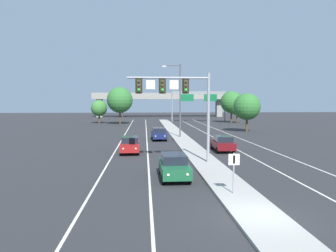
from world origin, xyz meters
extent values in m
plane|color=#28282B|center=(0.00, 0.00, 0.00)|extent=(260.00, 260.00, 0.00)
cube|color=#9E9B93|center=(0.00, 18.00, 0.07)|extent=(2.40, 110.00, 0.15)
cube|color=silver|center=(-4.70, 25.00, 0.00)|extent=(0.14, 100.00, 0.01)
cube|color=silver|center=(4.70, 25.00, 0.00)|extent=(0.14, 100.00, 0.01)
cube|color=silver|center=(-8.00, 25.00, 0.00)|extent=(0.14, 100.00, 0.01)
cube|color=silver|center=(8.00, 25.00, 0.00)|extent=(0.14, 100.00, 0.01)
cylinder|color=gray|center=(0.16, 12.36, 3.75)|extent=(0.24, 0.24, 7.20)
cylinder|color=gray|center=(-3.10, 12.36, 6.95)|extent=(6.52, 0.16, 0.16)
cube|color=black|center=(-1.70, 12.40, 6.30)|extent=(0.56, 0.06, 1.20)
cube|color=#38330F|center=(-1.70, 12.36, 6.30)|extent=(0.32, 0.32, 1.00)
sphere|color=#282828|center=(-1.70, 12.19, 6.62)|extent=(0.22, 0.22, 0.22)
sphere|color=#282828|center=(-1.70, 12.19, 6.30)|extent=(0.22, 0.22, 0.22)
sphere|color=green|center=(-1.70, 12.19, 5.98)|extent=(0.22, 0.22, 0.22)
cube|color=black|center=(-3.56, 12.40, 6.30)|extent=(0.56, 0.06, 1.20)
cube|color=#38330F|center=(-3.56, 12.36, 6.30)|extent=(0.32, 0.32, 1.00)
sphere|color=#282828|center=(-3.56, 12.19, 6.62)|extent=(0.22, 0.22, 0.22)
sphere|color=#282828|center=(-3.56, 12.19, 6.30)|extent=(0.22, 0.22, 0.22)
sphere|color=green|center=(-3.56, 12.19, 5.98)|extent=(0.22, 0.22, 0.22)
cube|color=black|center=(-5.43, 12.40, 6.30)|extent=(0.56, 0.06, 1.20)
cube|color=#38330F|center=(-5.43, 12.36, 6.30)|extent=(0.32, 0.32, 1.00)
sphere|color=#282828|center=(-5.43, 12.19, 6.62)|extent=(0.22, 0.22, 0.22)
sphere|color=#282828|center=(-5.43, 12.19, 6.30)|extent=(0.22, 0.22, 0.22)
sphere|color=green|center=(-5.43, 12.19, 5.98)|extent=(0.22, 0.22, 0.22)
cube|color=white|center=(-2.63, 12.34, 6.40)|extent=(0.70, 0.04, 0.70)
cube|color=white|center=(-4.49, 12.34, 6.40)|extent=(0.70, 0.04, 0.70)
cylinder|color=gray|center=(-0.24, 3.26, 1.25)|extent=(0.08, 0.08, 2.20)
cube|color=white|center=(-0.24, 3.23, 2.00)|extent=(0.60, 0.03, 0.60)
cube|color=black|center=(-0.24, 3.21, 2.00)|extent=(0.12, 0.01, 0.44)
cylinder|color=#4C4C51|center=(-0.08, 31.10, 5.15)|extent=(0.20, 0.20, 10.00)
cylinder|color=#4C4C51|center=(-1.18, 31.10, 9.95)|extent=(2.20, 0.12, 0.12)
cube|color=#B7B7B2|center=(-2.28, 31.10, 9.80)|extent=(0.56, 0.28, 0.20)
cube|color=#195633|center=(-3.05, 7.55, 0.67)|extent=(1.86, 4.42, 0.70)
cube|color=black|center=(-3.06, 7.77, 1.30)|extent=(1.62, 2.40, 0.56)
sphere|color=#EAE5C6|center=(-2.45, 5.38, 0.72)|extent=(0.18, 0.18, 0.18)
sphere|color=#EAE5C6|center=(-3.60, 5.36, 0.72)|extent=(0.18, 0.18, 0.18)
cylinder|color=black|center=(-2.23, 6.06, 0.32)|extent=(0.23, 0.64, 0.64)
cylinder|color=black|center=(-3.83, 6.04, 0.32)|extent=(0.23, 0.64, 0.64)
cylinder|color=black|center=(-2.27, 9.06, 0.32)|extent=(0.23, 0.64, 0.64)
cylinder|color=black|center=(-3.87, 9.04, 0.32)|extent=(0.23, 0.64, 0.64)
cube|color=maroon|center=(-6.44, 18.42, 0.67)|extent=(1.90, 4.44, 0.70)
cube|color=black|center=(-6.44, 18.64, 1.30)|extent=(1.64, 2.41, 0.56)
sphere|color=#EAE5C6|center=(-5.81, 16.25, 0.72)|extent=(0.18, 0.18, 0.18)
sphere|color=#EAE5C6|center=(-6.96, 16.22, 0.72)|extent=(0.18, 0.18, 0.18)
cylinder|color=black|center=(-5.60, 16.94, 0.32)|extent=(0.24, 0.65, 0.64)
cylinder|color=black|center=(-7.20, 16.90, 0.32)|extent=(0.24, 0.65, 0.64)
cylinder|color=black|center=(-5.67, 19.94, 0.32)|extent=(0.24, 0.65, 0.64)
cylinder|color=black|center=(-7.27, 19.90, 0.32)|extent=(0.24, 0.65, 0.64)
cube|color=#141E4C|center=(-3.11, 28.90, 0.67)|extent=(1.92, 4.45, 0.70)
cube|color=black|center=(-3.12, 29.12, 1.30)|extent=(1.65, 2.42, 0.56)
sphere|color=#EAE5C6|center=(-2.47, 26.73, 0.72)|extent=(0.18, 0.18, 0.18)
sphere|color=#EAE5C6|center=(-3.63, 26.70, 0.72)|extent=(0.18, 0.18, 0.18)
cylinder|color=black|center=(-2.27, 27.42, 0.32)|extent=(0.24, 0.65, 0.64)
cylinder|color=black|center=(-3.87, 27.38, 0.32)|extent=(0.24, 0.65, 0.64)
cylinder|color=black|center=(-2.35, 30.42, 0.32)|extent=(0.24, 0.65, 0.64)
cylinder|color=black|center=(-3.95, 30.38, 0.32)|extent=(0.24, 0.65, 0.64)
cube|color=#5B0F14|center=(2.96, 18.94, 0.67)|extent=(1.91, 4.45, 0.70)
cube|color=black|center=(2.95, 18.72, 1.30)|extent=(1.65, 2.42, 0.56)
sphere|color=#EAE5C6|center=(2.44, 21.14, 0.72)|extent=(0.18, 0.18, 0.18)
sphere|color=#EAE5C6|center=(3.59, 21.11, 0.72)|extent=(0.18, 0.18, 0.18)
cylinder|color=black|center=(2.20, 20.46, 0.32)|extent=(0.24, 0.65, 0.64)
cylinder|color=black|center=(3.80, 20.42, 0.32)|extent=(0.24, 0.65, 0.64)
cylinder|color=black|center=(2.12, 17.46, 0.32)|extent=(0.24, 0.65, 0.64)
cylinder|color=black|center=(3.72, 17.42, 0.32)|extent=(0.24, 0.65, 0.64)
cylinder|color=gray|center=(1.70, 65.20, 3.75)|extent=(0.28, 0.28, 7.50)
cylinder|color=gray|center=(14.70, 65.20, 3.75)|extent=(0.28, 0.28, 7.50)
cube|color=gray|center=(8.20, 65.20, 7.10)|extent=(13.00, 0.36, 0.70)
cube|color=#0F6033|center=(5.34, 65.00, 5.90)|extent=(3.20, 0.08, 1.70)
cube|color=#0F6033|center=(11.06, 65.00, 5.90)|extent=(3.20, 0.08, 1.70)
cube|color=gray|center=(0.00, 91.19, 6.20)|extent=(42.40, 6.40, 1.10)
cube|color=gray|center=(0.00, 88.19, 7.20)|extent=(42.40, 0.36, 0.90)
cube|color=gray|center=(-19.20, 91.19, 2.83)|extent=(1.80, 2.40, 5.65)
cube|color=gray|center=(19.20, 91.19, 2.83)|extent=(1.80, 2.40, 5.65)
cylinder|color=#4C3823|center=(11.85, 38.92, 1.21)|extent=(0.36, 0.36, 2.41)
sphere|color=#2D6B2D|center=(11.85, 38.92, 4.18)|extent=(4.41, 4.41, 4.41)
cylinder|color=#4C3823|center=(-10.33, 57.84, 1.54)|extent=(0.36, 0.36, 3.07)
sphere|color=#2D6B2D|center=(-10.33, 57.84, 5.32)|extent=(5.62, 5.62, 5.62)
cylinder|color=#4C3823|center=(16.47, 60.63, 1.11)|extent=(0.36, 0.36, 2.21)
sphere|color=#387533|center=(16.47, 60.63, 3.83)|extent=(4.05, 4.05, 4.05)
cylinder|color=#4C3823|center=(-11.93, 89.73, 1.22)|extent=(0.36, 0.36, 2.45)
sphere|color=#235623|center=(-11.93, 89.73, 4.23)|extent=(4.47, 4.47, 4.47)
cylinder|color=#4C3823|center=(-15.29, 61.36, 1.01)|extent=(0.36, 0.36, 2.02)
sphere|color=#387533|center=(-15.29, 61.36, 3.49)|extent=(3.69, 3.69, 3.69)
cylinder|color=#4C3823|center=(15.27, 61.30, 1.40)|extent=(0.36, 0.36, 2.80)
sphere|color=#2D6B2D|center=(15.27, 61.30, 4.85)|extent=(5.12, 5.12, 5.12)
camera|label=1|loc=(-4.99, -13.67, 5.12)|focal=34.88mm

